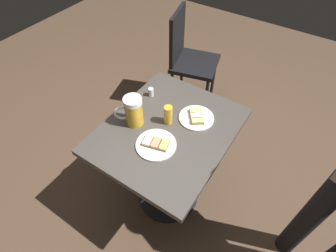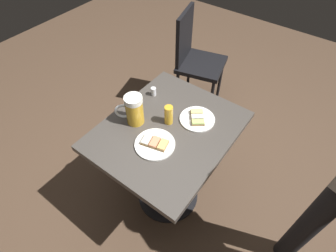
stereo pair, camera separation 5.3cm
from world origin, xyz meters
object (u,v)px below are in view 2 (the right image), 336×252
(beer_mug, at_px, (134,110))
(beer_glass_small, at_px, (169,115))
(plate_near, at_px, (155,144))
(salt_shaker, at_px, (153,91))
(plate_far, at_px, (197,119))
(cafe_chair, at_px, (195,57))

(beer_mug, relative_size, beer_glass_small, 1.54)
(beer_mug, bearing_deg, plate_near, -18.73)
(plate_near, distance_m, salt_shaker, 0.39)
(plate_far, bearing_deg, beer_mug, -141.59)
(beer_glass_small, bearing_deg, cafe_chair, 113.56)
(plate_far, relative_size, cafe_chair, 0.22)
(plate_far, xyz_separation_m, cafe_chair, (-0.52, 0.82, -0.24))
(beer_mug, bearing_deg, plate_far, 38.41)
(plate_near, distance_m, beer_mug, 0.22)
(plate_far, height_order, cafe_chair, cafe_chair)
(plate_far, bearing_deg, cafe_chair, 122.49)
(plate_near, bearing_deg, cafe_chair, 111.93)
(plate_near, bearing_deg, beer_mug, 161.27)
(beer_glass_small, height_order, salt_shaker, beer_glass_small)
(salt_shaker, height_order, cafe_chair, cafe_chair)
(plate_far, height_order, beer_glass_small, beer_glass_small)
(salt_shaker, xyz_separation_m, cafe_chair, (-0.20, 0.80, -0.26))
(salt_shaker, relative_size, cafe_chair, 0.06)
(plate_far, height_order, beer_mug, beer_mug)
(plate_near, relative_size, plate_far, 1.06)
(plate_near, xyz_separation_m, beer_mug, (-0.19, 0.06, 0.08))
(salt_shaker, bearing_deg, beer_mug, -76.83)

